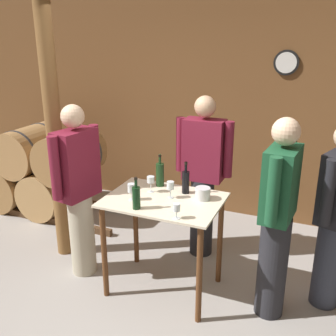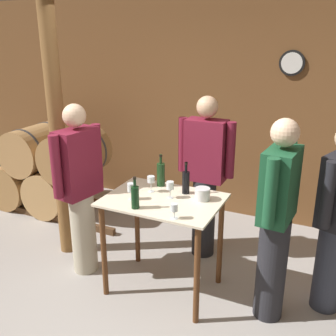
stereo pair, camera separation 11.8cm
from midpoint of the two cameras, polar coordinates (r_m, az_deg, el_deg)
ground_plane at (r=3.44m, az=-2.78°, el=-22.17°), size 14.00×14.00×0.00m
back_wall at (r=4.95m, az=10.26°, el=8.17°), size 8.40×0.08×2.70m
barrel_rack at (r=5.41m, az=-16.47°, el=-0.19°), size 2.72×0.77×1.13m
tasting_table at (r=3.48m, az=0.28°, el=-7.26°), size 1.00×0.72×0.91m
wooden_post at (r=4.05m, az=-14.97°, el=5.36°), size 0.16×0.16×2.70m
wine_bottle_far_left at (r=3.64m, az=-0.12°, el=-0.86°), size 0.08×0.08×0.30m
wine_bottle_left at (r=3.19m, az=-3.74°, el=-4.13°), size 0.07×0.07×0.27m
wine_bottle_center at (r=3.48m, az=3.58°, el=-1.97°), size 0.07×0.07×0.29m
wine_glass_near_left at (r=3.36m, az=-4.39°, el=-2.92°), size 0.06×0.06×0.15m
wine_glass_near_center at (r=3.51m, az=-1.52°, el=-1.76°), size 0.07×0.07×0.15m
wine_glass_near_right at (r=3.38m, az=1.31°, el=-2.65°), size 0.06×0.06×0.15m
wine_glass_far_side at (r=3.02m, az=2.04°, el=-5.86°), size 0.06×0.06×0.12m
ice_bucket at (r=3.38m, az=6.01°, el=-3.77°), size 0.13×0.13×0.11m
person_host at (r=4.00m, az=6.25°, el=-1.01°), size 0.59×0.24×1.70m
person_visitor_bearded at (r=3.77m, az=-11.78°, el=-2.81°), size 0.29×0.58×1.68m
person_visitor_near_door at (r=3.21m, az=16.48°, el=-7.12°), size 0.25×0.59×1.69m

